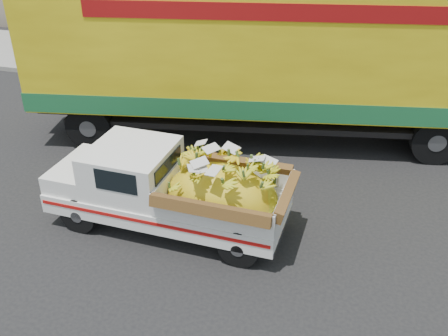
% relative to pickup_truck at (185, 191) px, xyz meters
% --- Properties ---
extents(ground, '(100.00, 100.00, 0.00)m').
position_rel_pickup_truck_xyz_m(ground, '(1.52, -0.45, -0.81)').
color(ground, black).
rests_on(ground, ground).
extents(curb, '(60.00, 0.25, 0.15)m').
position_rel_pickup_truck_xyz_m(curb, '(1.52, 6.75, -0.74)').
color(curb, gray).
rests_on(curb, ground).
extents(sidewalk, '(60.00, 4.00, 0.14)m').
position_rel_pickup_truck_xyz_m(sidewalk, '(1.52, 8.85, -0.74)').
color(sidewalk, gray).
rests_on(sidewalk, ground).
extents(pickup_truck, '(4.36, 1.69, 1.51)m').
position_rel_pickup_truck_xyz_m(pickup_truck, '(0.00, 0.00, 0.00)').
color(pickup_truck, black).
rests_on(pickup_truck, ground).
extents(semi_trailer, '(12.08, 4.80, 3.80)m').
position_rel_pickup_truck_xyz_m(semi_trailer, '(0.90, 4.31, 1.31)').
color(semi_trailer, black).
rests_on(semi_trailer, ground).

